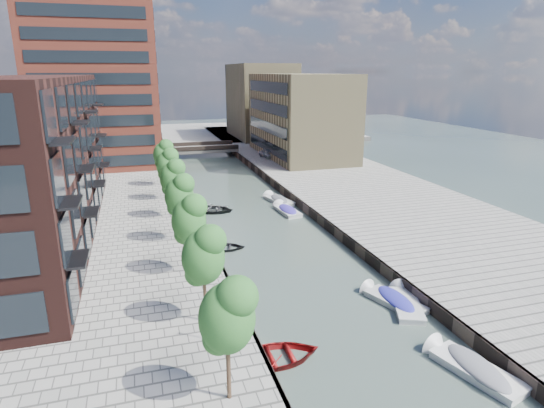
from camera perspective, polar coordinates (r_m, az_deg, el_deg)
name	(u,v)px	position (r m, az deg, el deg)	size (l,w,h in m)	color
water	(239,200)	(56.70, -4.18, 0.52)	(300.00, 300.00, 0.00)	#38473F
quay_right	(355,187)	(61.87, 10.43, 2.11)	(20.00, 140.00, 1.00)	gray
quay_wall_left	(189,200)	(55.63, -10.33, 0.52)	(0.25, 140.00, 1.00)	#332823
quay_wall_right	(285,192)	(58.13, 1.69, 1.46)	(0.25, 140.00, 1.00)	#332823
far_closure	(185,135)	(114.89, -10.83, 8.56)	(80.00, 40.00, 1.00)	gray
apartment_block	(38,159)	(44.73, -27.28, 5.00)	(8.00, 38.00, 14.00)	black
tower	(94,67)	(78.51, -21.41, 15.68)	(18.00, 18.00, 30.00)	#973D2B
tan_block_near	(300,116)	(80.57, 3.54, 11.01)	(12.00, 25.00, 14.00)	#8D7E56
tan_block_far	(261,101)	(105.22, -1.44, 12.81)	(12.00, 20.00, 16.00)	#8D7E56
bridge	(201,149)	(87.24, -8.84, 6.87)	(13.00, 6.00, 1.30)	gray
tree_0	(227,314)	(20.27, -5.69, -13.53)	(2.50, 2.50, 5.95)	#382619
tree_1	(203,254)	(26.51, -8.65, -6.20)	(2.50, 2.50, 5.95)	#382619
tree_2	(189,218)	(33.05, -10.41, -1.70)	(2.50, 2.50, 5.95)	#382619
tree_3	(179,194)	(39.74, -11.58, 1.29)	(2.50, 2.50, 5.95)	#382619
tree_4	(172,176)	(46.53, -12.41, 3.42)	(2.50, 2.50, 5.95)	#382619
tree_5	(167,163)	(53.37, -13.03, 5.00)	(2.50, 2.50, 5.95)	#382619
tree_6	(163,153)	(60.25, -13.52, 6.23)	(2.50, 2.50, 5.95)	#382619
lamp_0	(237,303)	(24.79, -4.39, -12.31)	(0.24, 0.24, 4.12)	black
lamp_1	(197,216)	(39.41, -9.41, -1.44)	(0.24, 0.24, 4.12)	black
lamp_2	(179,176)	(54.80, -11.63, 3.46)	(0.24, 0.24, 4.12)	black
sloop_1	(222,249)	(41.26, -6.26, -5.68)	(2.92, 4.08, 0.85)	black
sloop_2	(277,361)	(26.55, 0.59, -19.06)	(3.58, 5.01, 1.04)	maroon
sloop_3	(211,210)	(53.01, -7.67, -0.72)	(2.89, 4.04, 0.84)	#B7B6B4
sloop_4	(211,212)	(52.16, -7.65, -1.00)	(3.62, 5.07, 1.05)	black
motorboat_0	(390,299)	(33.17, 14.61, -11.50)	(3.18, 5.08, 1.60)	#B4B3B2
motorboat_1	(469,366)	(27.83, 23.45, -18.20)	(3.20, 5.58, 1.76)	silver
motorboat_2	(405,302)	(33.30, 16.31, -11.71)	(3.45, 5.20, 1.64)	beige
motorboat_3	(286,210)	(51.69, 1.76, -0.78)	(2.10, 5.08, 1.65)	silver
motorboat_4	(277,200)	(55.80, 0.65, 0.52)	(2.86, 5.33, 1.69)	#B4B4B2
car	(268,154)	(79.04, -0.56, 6.35)	(1.73, 4.30, 1.47)	#ABACAF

